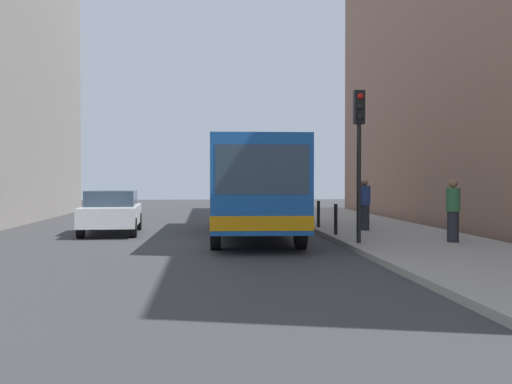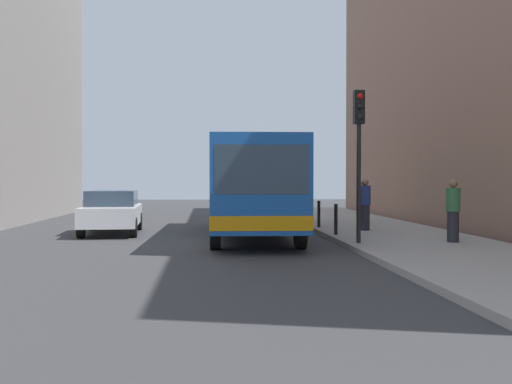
{
  "view_description": "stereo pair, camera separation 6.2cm",
  "coord_description": "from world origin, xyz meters",
  "px_view_note": "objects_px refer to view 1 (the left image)",
  "views": [
    {
      "loc": [
        -0.56,
        -17.73,
        1.86
      ],
      "look_at": [
        0.92,
        0.57,
        1.49
      ],
      "focal_mm": 43.52,
      "sensor_mm": 36.0,
      "label": 1
    },
    {
      "loc": [
        -0.5,
        -17.73,
        1.86
      ],
      "look_at": [
        0.92,
        0.57,
        1.49
      ],
      "focal_mm": 43.52,
      "sensor_mm": 36.0,
      "label": 2
    }
  ],
  "objects_px": {
    "bollard_near": "(336,219)",
    "pedestrian_near_signal": "(453,211)",
    "car_beside_bus": "(112,211)",
    "bus": "(251,184)",
    "bollard_mid": "(318,214)",
    "pedestrian_mid_sidewalk": "(365,204)",
    "pedestrian_far_sidewalk": "(363,201)",
    "bollard_far": "(305,210)",
    "traffic_light": "(359,137)"
  },
  "relations": [
    {
      "from": "bollard_near",
      "to": "pedestrian_near_signal",
      "type": "xyz_separation_m",
      "value": [
        2.71,
        -2.51,
        0.38
      ]
    },
    {
      "from": "car_beside_bus",
      "to": "bollard_near",
      "type": "bearing_deg",
      "value": 156.98
    },
    {
      "from": "bus",
      "to": "car_beside_bus",
      "type": "height_order",
      "value": "bus"
    },
    {
      "from": "bollard_mid",
      "to": "pedestrian_near_signal",
      "type": "height_order",
      "value": "pedestrian_near_signal"
    },
    {
      "from": "pedestrian_mid_sidewalk",
      "to": "pedestrian_far_sidewalk",
      "type": "relative_size",
      "value": 1.02
    },
    {
      "from": "bus",
      "to": "pedestrian_near_signal",
      "type": "xyz_separation_m",
      "value": [
        5.24,
        -4.01,
        -0.72
      ]
    },
    {
      "from": "bollard_near",
      "to": "bollard_far",
      "type": "xyz_separation_m",
      "value": [
        0.0,
        5.91,
        0.0
      ]
    },
    {
      "from": "car_beside_bus",
      "to": "pedestrian_near_signal",
      "type": "xyz_separation_m",
      "value": [
        9.95,
        -5.13,
        0.22
      ]
    },
    {
      "from": "car_beside_bus",
      "to": "bollard_far",
      "type": "bearing_deg",
      "value": -158.6
    },
    {
      "from": "pedestrian_far_sidewalk",
      "to": "bollard_near",
      "type": "bearing_deg",
      "value": 44.8
    },
    {
      "from": "pedestrian_near_signal",
      "to": "pedestrian_far_sidewalk",
      "type": "height_order",
      "value": "pedestrian_near_signal"
    },
    {
      "from": "pedestrian_near_signal",
      "to": "bus",
      "type": "bearing_deg",
      "value": -140.58
    },
    {
      "from": "bus",
      "to": "bollard_far",
      "type": "height_order",
      "value": "bus"
    },
    {
      "from": "bus",
      "to": "bollard_mid",
      "type": "distance_m",
      "value": 3.12
    },
    {
      "from": "bollard_near",
      "to": "pedestrian_mid_sidewalk",
      "type": "xyz_separation_m",
      "value": [
        1.32,
        1.55,
        0.39
      ]
    },
    {
      "from": "bus",
      "to": "bollard_far",
      "type": "xyz_separation_m",
      "value": [
        2.52,
        4.42,
        -1.1
      ]
    },
    {
      "from": "bus",
      "to": "pedestrian_mid_sidewalk",
      "type": "relative_size",
      "value": 6.38
    },
    {
      "from": "bollard_near",
      "to": "bollard_far",
      "type": "distance_m",
      "value": 5.91
    },
    {
      "from": "bus",
      "to": "pedestrian_mid_sidewalk",
      "type": "distance_m",
      "value": 3.9
    },
    {
      "from": "bollard_near",
      "to": "bollard_mid",
      "type": "relative_size",
      "value": 1.0
    },
    {
      "from": "traffic_light",
      "to": "bollard_near",
      "type": "bearing_deg",
      "value": 92.28
    },
    {
      "from": "bollard_near",
      "to": "pedestrian_far_sidewalk",
      "type": "bearing_deg",
      "value": 68.01
    },
    {
      "from": "bollard_far",
      "to": "pedestrian_mid_sidewalk",
      "type": "xyz_separation_m",
      "value": [
        1.32,
        -4.36,
        0.39
      ]
    },
    {
      "from": "bollard_far",
      "to": "pedestrian_near_signal",
      "type": "xyz_separation_m",
      "value": [
        2.71,
        -8.43,
        0.38
      ]
    },
    {
      "from": "car_beside_bus",
      "to": "traffic_light",
      "type": "height_order",
      "value": "traffic_light"
    },
    {
      "from": "pedestrian_near_signal",
      "to": "pedestrian_mid_sidewalk",
      "type": "relative_size",
      "value": 0.99
    },
    {
      "from": "bollard_mid",
      "to": "pedestrian_mid_sidewalk",
      "type": "height_order",
      "value": "pedestrian_mid_sidewalk"
    },
    {
      "from": "pedestrian_far_sidewalk",
      "to": "pedestrian_mid_sidewalk",
      "type": "bearing_deg",
      "value": 53.09
    },
    {
      "from": "bollard_mid",
      "to": "bollard_far",
      "type": "bearing_deg",
      "value": 90.0
    },
    {
      "from": "bollard_mid",
      "to": "pedestrian_mid_sidewalk",
      "type": "bearing_deg",
      "value": -46.82
    },
    {
      "from": "car_beside_bus",
      "to": "pedestrian_mid_sidewalk",
      "type": "relative_size",
      "value": 2.59
    },
    {
      "from": "bollard_mid",
      "to": "bollard_far",
      "type": "relative_size",
      "value": 1.0
    },
    {
      "from": "bus",
      "to": "pedestrian_mid_sidewalk",
      "type": "bearing_deg",
      "value": -177.68
    },
    {
      "from": "bus",
      "to": "bollard_near",
      "type": "height_order",
      "value": "bus"
    },
    {
      "from": "car_beside_bus",
      "to": "traffic_light",
      "type": "distance_m",
      "value": 9.22
    },
    {
      "from": "bollard_mid",
      "to": "pedestrian_far_sidewalk",
      "type": "relative_size",
      "value": 0.56
    },
    {
      "from": "car_beside_bus",
      "to": "bollard_far",
      "type": "height_order",
      "value": "car_beside_bus"
    },
    {
      "from": "car_beside_bus",
      "to": "pedestrian_far_sidewalk",
      "type": "xyz_separation_m",
      "value": [
        9.6,
        3.24,
        0.22
      ]
    },
    {
      "from": "bus",
      "to": "bollard_mid",
      "type": "height_order",
      "value": "bus"
    },
    {
      "from": "car_beside_bus",
      "to": "bollard_near",
      "type": "distance_m",
      "value": 7.69
    },
    {
      "from": "pedestrian_mid_sidewalk",
      "to": "bollard_near",
      "type": "bearing_deg",
      "value": -148.31
    },
    {
      "from": "traffic_light",
      "to": "pedestrian_mid_sidewalk",
      "type": "height_order",
      "value": "traffic_light"
    },
    {
      "from": "pedestrian_near_signal",
      "to": "bollard_far",
      "type": "bearing_deg",
      "value": -175.3
    },
    {
      "from": "traffic_light",
      "to": "pedestrian_mid_sidewalk",
      "type": "relative_size",
      "value": 2.36
    },
    {
      "from": "traffic_light",
      "to": "car_beside_bus",
      "type": "bearing_deg",
      "value": 145.04
    },
    {
      "from": "car_beside_bus",
      "to": "pedestrian_mid_sidewalk",
      "type": "xyz_separation_m",
      "value": [
        8.55,
        -1.06,
        0.23
      ]
    },
    {
      "from": "bus",
      "to": "pedestrian_near_signal",
      "type": "relative_size",
      "value": 6.47
    },
    {
      "from": "car_beside_bus",
      "to": "traffic_light",
      "type": "xyz_separation_m",
      "value": [
        7.33,
        -5.13,
        2.22
      ]
    },
    {
      "from": "car_beside_bus",
      "to": "pedestrian_mid_sidewalk",
      "type": "distance_m",
      "value": 8.62
    },
    {
      "from": "pedestrian_mid_sidewalk",
      "to": "traffic_light",
      "type": "bearing_deg",
      "value": -124.72
    }
  ]
}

